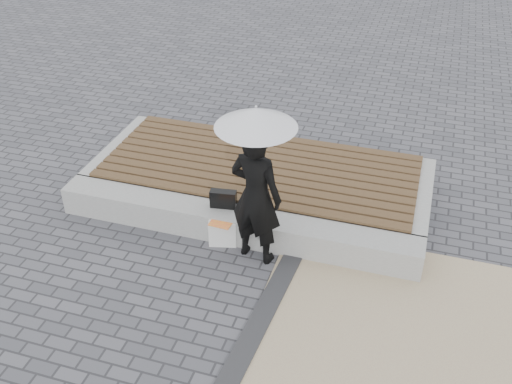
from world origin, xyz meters
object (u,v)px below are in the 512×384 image
at_px(seating_ledge, 234,224).
at_px(handbag, 223,199).
at_px(parasol, 256,118).
at_px(woman, 256,196).
at_px(canvas_tote, 223,233).

distance_m(seating_ledge, handbag, 0.38).
height_order(seating_ledge, parasol, parasol).
bearing_deg(parasol, seating_ledge, 142.79).
xyz_separation_m(woman, parasol, (0.00, 0.00, 1.07)).
height_order(parasol, handbag, parasol).
distance_m(parasol, handbag, 1.64).
distance_m(seating_ledge, woman, 0.90).
distance_m(handbag, canvas_tote, 0.45).
xyz_separation_m(seating_ledge, handbag, (-0.17, 0.08, 0.32)).
height_order(seating_ledge, woman, woman).
height_order(woman, handbag, woman).
bearing_deg(canvas_tote, woman, -24.75).
height_order(handbag, canvas_tote, handbag).
bearing_deg(seating_ledge, handbag, 155.65).
distance_m(woman, handbag, 0.81).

